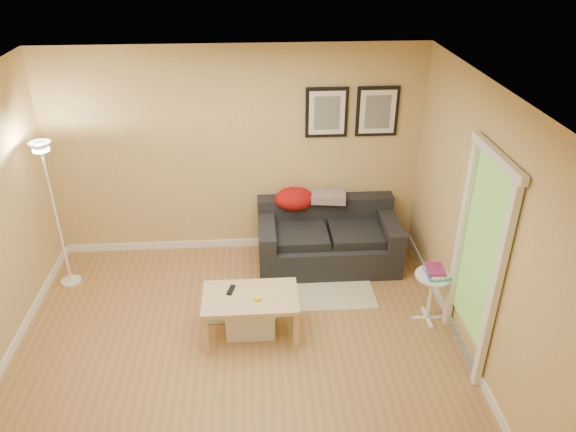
# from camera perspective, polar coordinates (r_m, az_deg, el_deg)

# --- Properties ---
(floor) EXTENTS (4.50, 4.50, 0.00)m
(floor) POSITION_cam_1_polar(r_m,az_deg,el_deg) (5.65, -5.14, -13.78)
(floor) COLOR #A07544
(floor) RESTS_ON ground
(ceiling) EXTENTS (4.50, 4.50, 0.00)m
(ceiling) POSITION_cam_1_polar(r_m,az_deg,el_deg) (4.35, -6.65, 12.43)
(ceiling) COLOR white
(ceiling) RESTS_ON wall_back
(wall_back) EXTENTS (4.50, 0.00, 4.50)m
(wall_back) POSITION_cam_1_polar(r_m,az_deg,el_deg) (6.67, -5.42, 6.47)
(wall_back) COLOR #D9B76F
(wall_back) RESTS_ON ground
(wall_front) EXTENTS (4.50, 0.00, 4.50)m
(wall_front) POSITION_cam_1_polar(r_m,az_deg,el_deg) (3.32, -6.61, -20.44)
(wall_front) COLOR #D9B76F
(wall_front) RESTS_ON ground
(wall_right) EXTENTS (0.00, 4.00, 4.00)m
(wall_right) POSITION_cam_1_polar(r_m,az_deg,el_deg) (5.28, 19.41, -1.44)
(wall_right) COLOR #D9B76F
(wall_right) RESTS_ON ground
(baseboard_back) EXTENTS (4.50, 0.02, 0.10)m
(baseboard_back) POSITION_cam_1_polar(r_m,az_deg,el_deg) (7.22, -4.97, -2.78)
(baseboard_back) COLOR white
(baseboard_back) RESTS_ON ground
(baseboard_left) EXTENTS (0.02, 4.00, 0.10)m
(baseboard_left) POSITION_cam_1_polar(r_m,az_deg,el_deg) (6.13, -27.18, -12.96)
(baseboard_left) COLOR white
(baseboard_left) RESTS_ON ground
(baseboard_right) EXTENTS (0.02, 4.00, 0.10)m
(baseboard_right) POSITION_cam_1_polar(r_m,az_deg,el_deg) (5.97, 17.37, -11.89)
(baseboard_right) COLOR white
(baseboard_right) RESTS_ON ground
(sofa) EXTENTS (1.70, 0.90, 0.75)m
(sofa) POSITION_cam_1_polar(r_m,az_deg,el_deg) (6.71, 4.20, -2.14)
(sofa) COLOR black
(sofa) RESTS_ON ground
(red_throw) EXTENTS (0.48, 0.36, 0.28)m
(red_throw) POSITION_cam_1_polar(r_m,az_deg,el_deg) (6.71, 0.67, 1.79)
(red_throw) COLOR #A3130F
(red_throw) RESTS_ON sofa
(plaid_throw) EXTENTS (0.45, 0.32, 0.10)m
(plaid_throw) POSITION_cam_1_polar(r_m,az_deg,el_deg) (6.76, 4.23, 1.99)
(plaid_throw) COLOR tan
(plaid_throw) RESTS_ON sofa
(framed_print_left) EXTENTS (0.50, 0.04, 0.60)m
(framed_print_left) POSITION_cam_1_polar(r_m,az_deg,el_deg) (6.53, 4.06, 10.71)
(framed_print_left) COLOR black
(framed_print_left) RESTS_ON wall_back
(framed_print_right) EXTENTS (0.50, 0.04, 0.60)m
(framed_print_right) POSITION_cam_1_polar(r_m,az_deg,el_deg) (6.63, 9.29, 10.70)
(framed_print_right) COLOR black
(framed_print_right) RESTS_ON wall_back
(area_rug) EXTENTS (1.25, 0.85, 0.01)m
(area_rug) POSITION_cam_1_polar(r_m,az_deg,el_deg) (6.45, 3.20, -7.49)
(area_rug) COLOR beige
(area_rug) RESTS_ON ground
(green_runner) EXTENTS (0.70, 0.50, 0.01)m
(green_runner) POSITION_cam_1_polar(r_m,az_deg,el_deg) (6.16, -5.26, -9.57)
(green_runner) COLOR #668C4C
(green_runner) RESTS_ON ground
(coffee_table) EXTENTS (1.06, 0.78, 0.48)m
(coffee_table) POSITION_cam_1_polar(r_m,az_deg,el_deg) (5.68, -3.88, -10.24)
(coffee_table) COLOR tan
(coffee_table) RESTS_ON ground
(remote_control) EXTENTS (0.09, 0.17, 0.02)m
(remote_control) POSITION_cam_1_polar(r_m,az_deg,el_deg) (5.62, -5.96, -7.67)
(remote_control) COLOR black
(remote_control) RESTS_ON coffee_table
(tape_roll) EXTENTS (0.07, 0.07, 0.03)m
(tape_roll) POSITION_cam_1_polar(r_m,az_deg,el_deg) (5.47, -3.18, -8.58)
(tape_roll) COLOR yellow
(tape_roll) RESTS_ON coffee_table
(storage_bin) EXTENTS (0.52, 0.38, 0.32)m
(storage_bin) POSITION_cam_1_polar(r_m,az_deg,el_deg) (5.77, -3.95, -10.60)
(storage_bin) COLOR white
(storage_bin) RESTS_ON ground
(side_table) EXTENTS (0.38, 0.38, 0.57)m
(side_table) POSITION_cam_1_polar(r_m,az_deg,el_deg) (6.02, 14.59, -8.20)
(side_table) COLOR white
(side_table) RESTS_ON ground
(book_stack) EXTENTS (0.27, 0.31, 0.08)m
(book_stack) POSITION_cam_1_polar(r_m,az_deg,el_deg) (5.84, 15.15, -5.59)
(book_stack) COLOR teal
(book_stack) RESTS_ON side_table
(floor_lamp) EXTENTS (0.23, 0.23, 1.77)m
(floor_lamp) POSITION_cam_1_polar(r_m,az_deg,el_deg) (6.61, -22.91, -0.42)
(floor_lamp) COLOR white
(floor_lamp) RESTS_ON ground
(doorway) EXTENTS (0.12, 1.01, 2.13)m
(doorway) POSITION_cam_1_polar(r_m,az_deg,el_deg) (5.28, 19.01, -4.86)
(doorway) COLOR white
(doorway) RESTS_ON ground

